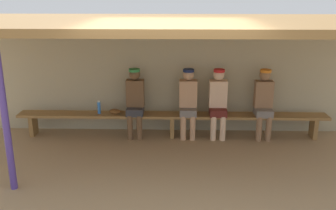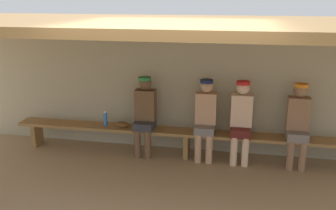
{
  "view_description": "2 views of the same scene",
  "coord_description": "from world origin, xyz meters",
  "px_view_note": "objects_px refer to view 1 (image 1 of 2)",
  "views": [
    {
      "loc": [
        0.11,
        -5.45,
        2.82
      ],
      "look_at": [
        -0.07,
        1.19,
        0.76
      ],
      "focal_mm": 40.7,
      "sensor_mm": 36.0,
      "label": 1
    },
    {
      "loc": [
        0.84,
        -4.31,
        2.64
      ],
      "look_at": [
        -0.28,
        1.37,
        0.95
      ],
      "focal_mm": 40.35,
      "sensor_mm": 36.0,
      "label": 2
    }
  ],
  "objects_px": {
    "baseball_glove_tan": "(115,111)",
    "bench": "(172,118)",
    "player_in_white": "(188,100)",
    "player_in_red": "(135,100)",
    "player_leftmost": "(218,100)",
    "player_with_sunglasses": "(264,101)",
    "support_post": "(5,117)",
    "water_bottle_clear": "(99,107)"
  },
  "relations": [
    {
      "from": "support_post",
      "to": "player_in_red",
      "type": "relative_size",
      "value": 1.64
    },
    {
      "from": "player_in_red",
      "to": "player_with_sunglasses",
      "type": "xyz_separation_m",
      "value": [
        2.46,
        0.0,
        0.0
      ]
    },
    {
      "from": "player_with_sunglasses",
      "to": "baseball_glove_tan",
      "type": "xyz_separation_m",
      "value": [
        -2.86,
        -0.01,
        -0.24
      ]
    },
    {
      "from": "player_in_red",
      "to": "player_with_sunglasses",
      "type": "distance_m",
      "value": 2.46
    },
    {
      "from": "bench",
      "to": "player_with_sunglasses",
      "type": "distance_m",
      "value": 1.78
    },
    {
      "from": "bench",
      "to": "baseball_glove_tan",
      "type": "xyz_separation_m",
      "value": [
        -1.11,
        -0.0,
        0.12
      ]
    },
    {
      "from": "player_in_red",
      "to": "player_leftmost",
      "type": "bearing_deg",
      "value": 0.0
    },
    {
      "from": "player_in_white",
      "to": "baseball_glove_tan",
      "type": "xyz_separation_m",
      "value": [
        -1.42,
        -0.01,
        -0.24
      ]
    },
    {
      "from": "player_with_sunglasses",
      "to": "player_in_red",
      "type": "bearing_deg",
      "value": 180.0
    },
    {
      "from": "player_in_red",
      "to": "player_with_sunglasses",
      "type": "height_order",
      "value": "same"
    },
    {
      "from": "player_in_white",
      "to": "baseball_glove_tan",
      "type": "relative_size",
      "value": 5.6
    },
    {
      "from": "player_in_white",
      "to": "player_leftmost",
      "type": "relative_size",
      "value": 1.0
    },
    {
      "from": "player_in_red",
      "to": "baseball_glove_tan",
      "type": "distance_m",
      "value": 0.47
    },
    {
      "from": "player_in_white",
      "to": "player_with_sunglasses",
      "type": "xyz_separation_m",
      "value": [
        1.44,
        0.0,
        0.0
      ]
    },
    {
      "from": "player_in_red",
      "to": "player_leftmost",
      "type": "height_order",
      "value": "same"
    },
    {
      "from": "water_bottle_clear",
      "to": "support_post",
      "type": "bearing_deg",
      "value": -112.23
    },
    {
      "from": "support_post",
      "to": "water_bottle_clear",
      "type": "distance_m",
      "value": 2.32
    },
    {
      "from": "player_with_sunglasses",
      "to": "player_in_white",
      "type": "bearing_deg",
      "value": 180.0
    },
    {
      "from": "player_in_red",
      "to": "player_with_sunglasses",
      "type": "relative_size",
      "value": 1.0
    },
    {
      "from": "baseball_glove_tan",
      "to": "bench",
      "type": "bearing_deg",
      "value": 20.13
    },
    {
      "from": "support_post",
      "to": "player_with_sunglasses",
      "type": "xyz_separation_m",
      "value": [
        4.02,
        2.1,
        -0.35
      ]
    },
    {
      "from": "water_bottle_clear",
      "to": "baseball_glove_tan",
      "type": "distance_m",
      "value": 0.32
    },
    {
      "from": "player_leftmost",
      "to": "player_in_red",
      "type": "bearing_deg",
      "value": 180.0
    },
    {
      "from": "bench",
      "to": "player_in_red",
      "type": "height_order",
      "value": "player_in_red"
    },
    {
      "from": "player_in_red",
      "to": "water_bottle_clear",
      "type": "distance_m",
      "value": 0.72
    },
    {
      "from": "player_in_red",
      "to": "baseball_glove_tan",
      "type": "height_order",
      "value": "player_in_red"
    },
    {
      "from": "player_with_sunglasses",
      "to": "player_leftmost",
      "type": "xyz_separation_m",
      "value": [
        -0.87,
        0.0,
        0.0
      ]
    },
    {
      "from": "support_post",
      "to": "baseball_glove_tan",
      "type": "bearing_deg",
      "value": 60.99
    },
    {
      "from": "bench",
      "to": "player_in_white",
      "type": "height_order",
      "value": "player_in_white"
    },
    {
      "from": "player_in_white",
      "to": "baseball_glove_tan",
      "type": "bearing_deg",
      "value": -179.73
    },
    {
      "from": "player_with_sunglasses",
      "to": "water_bottle_clear",
      "type": "relative_size",
      "value": 5.21
    },
    {
      "from": "water_bottle_clear",
      "to": "baseball_glove_tan",
      "type": "relative_size",
      "value": 1.07
    },
    {
      "from": "support_post",
      "to": "player_leftmost",
      "type": "height_order",
      "value": "support_post"
    },
    {
      "from": "player_with_sunglasses",
      "to": "player_leftmost",
      "type": "relative_size",
      "value": 1.0
    },
    {
      "from": "player_leftmost",
      "to": "water_bottle_clear",
      "type": "bearing_deg",
      "value": -179.77
    },
    {
      "from": "support_post",
      "to": "player_with_sunglasses",
      "type": "distance_m",
      "value": 4.55
    },
    {
      "from": "bench",
      "to": "player_with_sunglasses",
      "type": "relative_size",
      "value": 4.46
    },
    {
      "from": "player_leftmost",
      "to": "support_post",
      "type": "bearing_deg",
      "value": -146.31
    },
    {
      "from": "player_in_red",
      "to": "baseball_glove_tan",
      "type": "xyz_separation_m",
      "value": [
        -0.4,
        -0.01,
        -0.24
      ]
    },
    {
      "from": "player_in_white",
      "to": "baseball_glove_tan",
      "type": "height_order",
      "value": "player_in_white"
    },
    {
      "from": "bench",
      "to": "player_in_white",
      "type": "relative_size",
      "value": 4.46
    },
    {
      "from": "player_in_red",
      "to": "water_bottle_clear",
      "type": "xyz_separation_m",
      "value": [
        -0.7,
        -0.01,
        -0.16
      ]
    }
  ]
}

